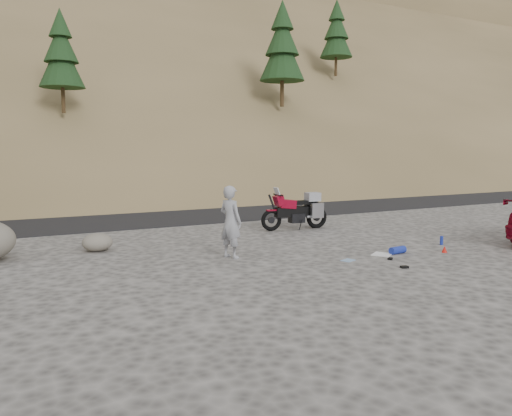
{
  "coord_description": "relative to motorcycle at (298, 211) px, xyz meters",
  "views": [
    {
      "loc": [
        -6.9,
        -10.21,
        2.52
      ],
      "look_at": [
        -0.82,
        1.4,
        1.0
      ],
      "focal_mm": 35.0,
      "sensor_mm": 36.0,
      "label": 1
    }
  ],
  "objects": [
    {
      "name": "hillside",
      "position": [
        -1.67,
        37.7,
        10.48
      ],
      "size": [
        120.0,
        73.0,
        46.72
      ],
      "color": "brown",
      "rests_on": "ground"
    },
    {
      "name": "motorcycle",
      "position": [
        0.0,
        0.0,
        0.0
      ],
      "size": [
        2.34,
        0.77,
        1.39
      ],
      "rotation": [
        0.0,
        0.0,
        -0.08
      ],
      "color": "black",
      "rests_on": "ground"
    },
    {
      "name": "gear_blue_mat",
      "position": [
        0.11,
        -4.38,
        -0.5
      ],
      "size": [
        0.47,
        0.23,
        0.18
      ],
      "primitive_type": "cylinder",
      "rotation": [
        0.0,
        1.57,
        0.11
      ],
      "color": "navy",
      "rests_on": "ground"
    },
    {
      "name": "gear_blue_cloth",
      "position": [
        -1.44,
        -4.42,
        -0.59
      ],
      "size": [
        0.38,
        0.33,
        0.01
      ],
      "primitive_type": "cube",
      "rotation": [
        0.0,
        0.0,
        0.37
      ],
      "color": "#7E9FC3",
      "rests_on": "ground"
    },
    {
      "name": "small_rock",
      "position": [
        -6.34,
        -0.64,
        -0.37
      ],
      "size": [
        0.97,
        0.93,
        0.45
      ],
      "rotation": [
        0.0,
        0.0,
        -0.43
      ],
      "color": "#5F5951",
      "rests_on": "ground"
    },
    {
      "name": "gear_glove_a",
      "position": [
        -0.81,
        -5.56,
        -0.57
      ],
      "size": [
        0.19,
        0.16,
        0.05
      ],
      "primitive_type": "cube",
      "rotation": [
        0.0,
        0.0,
        -0.29
      ],
      "color": "black",
      "rests_on": "ground"
    },
    {
      "name": "gear_funnel",
      "position": [
        1.25,
        -4.8,
        -0.51
      ],
      "size": [
        0.14,
        0.14,
        0.17
      ],
      "primitive_type": "cone",
      "rotation": [
        0.0,
        0.0,
        -0.08
      ],
      "color": "red",
      "rests_on": "ground"
    },
    {
      "name": "ground",
      "position": [
        -1.62,
        -3.17,
        -0.59
      ],
      "size": [
        140.0,
        140.0,
        0.0
      ],
      "primitive_type": "plane",
      "color": "#474542",
      "rests_on": "ground"
    },
    {
      "name": "gear_white_cloth",
      "position": [
        -0.29,
        -4.28,
        -0.59
      ],
      "size": [
        0.63,
        0.62,
        0.02
      ],
      "primitive_type": "cube",
      "rotation": [
        0.0,
        0.0,
        0.58
      ],
      "color": "white",
      "rests_on": "ground"
    },
    {
      "name": "road",
      "position": [
        -1.62,
        5.83,
        -0.59
      ],
      "size": [
        120.0,
        7.0,
        0.05
      ],
      "primitive_type": "cube",
      "color": "black",
      "rests_on": "ground"
    },
    {
      "name": "gear_glove_b",
      "position": [
        -0.5,
        -4.79,
        -0.57
      ],
      "size": [
        0.16,
        0.16,
        0.04
      ],
      "primitive_type": "cube",
      "rotation": [
        0.0,
        0.0,
        0.62
      ],
      "color": "black",
      "rests_on": "ground"
    },
    {
      "name": "man",
      "position": [
        -3.69,
        -2.88,
        -0.59
      ],
      "size": [
        0.61,
        0.73,
        1.71
      ],
      "primitive_type": "imported",
      "rotation": [
        0.0,
        0.0,
        1.95
      ],
      "color": "#96969B",
      "rests_on": "ground"
    },
    {
      "name": "gear_bottle",
      "position": [
        1.99,
        -4.04,
        -0.48
      ],
      "size": [
        0.09,
        0.09,
        0.23
      ],
      "primitive_type": "cylinder",
      "rotation": [
        0.0,
        0.0,
        0.0
      ],
      "color": "navy",
      "rests_on": "ground"
    }
  ]
}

